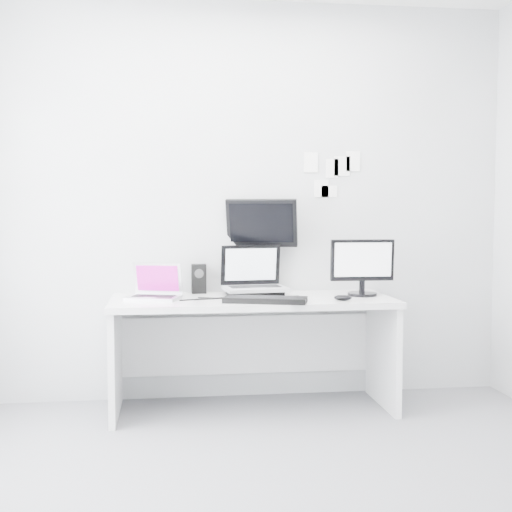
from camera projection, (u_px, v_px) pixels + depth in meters
name	position (u px, v px, depth m)	size (l,w,h in m)	color
ground	(286.00, 488.00, 3.16)	(3.60, 3.60, 0.00)	slate
back_wall	(246.00, 201.00, 4.65)	(3.60, 3.60, 0.00)	silver
desk	(253.00, 354.00, 4.38)	(1.80, 0.70, 0.73)	silver
macbook	(153.00, 281.00, 4.26)	(0.32, 0.24, 0.24)	#B2B2B7
speaker	(199.00, 279.00, 4.59)	(0.10, 0.10, 0.20)	black
dell_laptop	(255.00, 270.00, 4.46)	(0.41, 0.32, 0.34)	#A0A2A6
rear_monitor	(262.00, 244.00, 4.64)	(0.48, 0.17, 0.65)	black
samsung_monitor	(363.00, 267.00, 4.45)	(0.42, 0.19, 0.38)	black
keyboard	(265.00, 300.00, 4.13)	(0.50, 0.18, 0.03)	black
mouse	(343.00, 298.00, 4.21)	(0.11, 0.07, 0.04)	black
wall_note_0	(311.00, 162.00, 4.69)	(0.10, 0.00, 0.14)	white
wall_note_1	(332.00, 168.00, 4.71)	(0.09, 0.00, 0.13)	white
wall_note_2	(353.00, 161.00, 4.72)	(0.10, 0.00, 0.14)	white
wall_note_3	(329.00, 191.00, 4.72)	(0.11, 0.00, 0.08)	white
wall_note_4	(321.00, 188.00, 4.71)	(0.10, 0.00, 0.12)	white
wall_note_5	(342.00, 166.00, 4.72)	(0.11, 0.00, 0.14)	white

